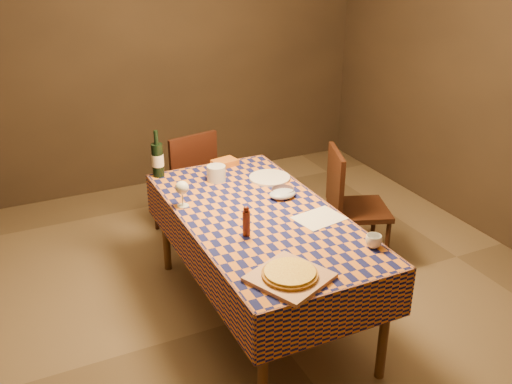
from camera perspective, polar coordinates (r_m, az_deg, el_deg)
room at (r=3.33m, az=0.37°, el=6.71°), size 5.00×5.10×2.70m
dining_table at (r=3.59m, az=0.34°, el=-3.29°), size 0.94×1.84×0.77m
cutting_board at (r=2.92m, az=3.39°, el=-8.52°), size 0.46×0.46×0.02m
pizza at (r=2.91m, az=3.41°, el=-8.11°), size 0.38×0.38×0.03m
pepper_mill at (r=3.28m, az=-0.97°, el=-2.99°), size 0.05×0.05×0.19m
bowl at (r=3.80m, az=2.70°, el=0.00°), size 0.16×0.16×0.05m
wine_glass at (r=3.63m, az=-7.41°, el=0.35°), size 0.09×0.09×0.17m
wine_bottle at (r=4.12m, az=-9.81°, el=3.25°), size 0.11×0.11×0.34m
deli_tub at (r=4.02m, az=-3.99°, el=1.88°), size 0.16×0.16×0.11m
takeout_container at (r=4.29m, az=-3.15°, el=2.95°), size 0.20×0.16×0.04m
white_plate at (r=4.05m, az=1.37°, el=1.43°), size 0.37×0.37×0.02m
tumbler at (r=3.25m, az=11.69°, el=-4.84°), size 0.10×0.10×0.07m
flour_patch at (r=3.52m, az=6.34°, el=-2.61°), size 0.32×0.27×0.00m
flour_bag at (r=3.76m, az=2.67°, el=-0.19°), size 0.20×0.15×0.05m
chair_far at (r=4.71m, az=-6.86°, el=1.33°), size 0.49×0.50×0.93m
chair_right at (r=4.34m, az=9.30°, el=-0.94°), size 0.55×0.54×0.93m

